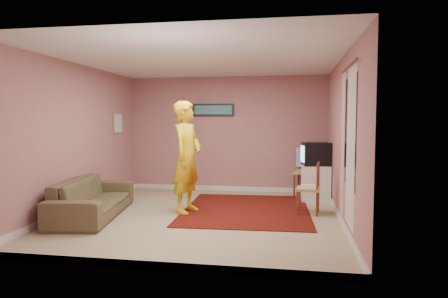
% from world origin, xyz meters
% --- Properties ---
extents(ground, '(5.00, 5.00, 0.00)m').
position_xyz_m(ground, '(0.00, 0.00, 0.00)').
color(ground, tan).
rests_on(ground, ground).
extents(wall_back, '(4.50, 0.02, 2.60)m').
position_xyz_m(wall_back, '(0.00, 2.50, 1.30)').
color(wall_back, '#A4716C').
rests_on(wall_back, ground).
extents(wall_front, '(4.50, 0.02, 2.60)m').
position_xyz_m(wall_front, '(0.00, -2.50, 1.30)').
color(wall_front, '#A4716C').
rests_on(wall_front, ground).
extents(wall_left, '(0.02, 5.00, 2.60)m').
position_xyz_m(wall_left, '(-2.25, 0.00, 1.30)').
color(wall_left, '#A4716C').
rests_on(wall_left, ground).
extents(wall_right, '(0.02, 5.00, 2.60)m').
position_xyz_m(wall_right, '(2.25, 0.00, 1.30)').
color(wall_right, '#A4716C').
rests_on(wall_right, ground).
extents(ceiling, '(4.50, 5.00, 0.02)m').
position_xyz_m(ceiling, '(0.00, 0.00, 2.60)').
color(ceiling, silver).
rests_on(ceiling, wall_back).
extents(baseboard_back, '(4.50, 0.02, 0.10)m').
position_xyz_m(baseboard_back, '(0.00, 2.49, 0.05)').
color(baseboard_back, silver).
rests_on(baseboard_back, ground).
extents(baseboard_front, '(4.50, 0.02, 0.10)m').
position_xyz_m(baseboard_front, '(0.00, -2.49, 0.05)').
color(baseboard_front, silver).
rests_on(baseboard_front, ground).
extents(baseboard_left, '(0.02, 5.00, 0.10)m').
position_xyz_m(baseboard_left, '(-2.24, 0.00, 0.05)').
color(baseboard_left, silver).
rests_on(baseboard_left, ground).
extents(baseboard_right, '(0.02, 5.00, 0.10)m').
position_xyz_m(baseboard_right, '(2.24, 0.00, 0.05)').
color(baseboard_right, silver).
rests_on(baseboard_right, ground).
extents(window, '(0.01, 1.10, 1.50)m').
position_xyz_m(window, '(2.24, -0.90, 1.45)').
color(window, black).
rests_on(window, wall_right).
extents(curtain_sheer, '(0.01, 0.75, 2.10)m').
position_xyz_m(curtain_sheer, '(2.23, -1.05, 1.25)').
color(curtain_sheer, silver).
rests_on(curtain_sheer, wall_right).
extents(curtain_floral, '(0.01, 0.35, 2.10)m').
position_xyz_m(curtain_floral, '(2.21, -0.35, 1.25)').
color(curtain_floral, beige).
rests_on(curtain_floral, wall_right).
extents(curtain_rod, '(0.02, 1.40, 0.02)m').
position_xyz_m(curtain_rod, '(2.20, -0.90, 2.32)').
color(curtain_rod, brown).
rests_on(curtain_rod, wall_right).
extents(picture_back, '(0.95, 0.04, 0.28)m').
position_xyz_m(picture_back, '(-0.30, 2.47, 1.85)').
color(picture_back, '#121A33').
rests_on(picture_back, wall_back).
extents(picture_left, '(0.04, 0.38, 0.42)m').
position_xyz_m(picture_left, '(-2.22, 1.60, 1.55)').
color(picture_left, tan).
rests_on(picture_left, wall_left).
extents(area_rug, '(2.33, 2.85, 0.01)m').
position_xyz_m(area_rug, '(0.68, 0.57, 0.01)').
color(area_rug, black).
rests_on(area_rug, ground).
extents(tv_cabinet, '(0.56, 0.51, 0.72)m').
position_xyz_m(tv_cabinet, '(1.95, 1.60, 0.36)').
color(tv_cabinet, silver).
rests_on(tv_cabinet, ground).
extents(crt_tv, '(0.59, 0.54, 0.46)m').
position_xyz_m(crt_tv, '(1.94, 1.60, 0.95)').
color(crt_tv, black).
rests_on(crt_tv, tv_cabinet).
extents(chair_a, '(0.55, 0.54, 0.55)m').
position_xyz_m(chair_a, '(1.77, 2.20, 0.62)').
color(chair_a, tan).
rests_on(chair_a, ground).
extents(dvd_player, '(0.38, 0.28, 0.06)m').
position_xyz_m(dvd_player, '(1.77, 2.20, 0.55)').
color(dvd_player, '#AEAEB3').
rests_on(dvd_player, chair_a).
extents(blue_throw, '(0.40, 0.05, 0.42)m').
position_xyz_m(blue_throw, '(1.77, 2.20, 0.82)').
color(blue_throw, '#88A8DF').
rests_on(blue_throw, chair_a).
extents(chair_b, '(0.43, 0.45, 0.48)m').
position_xyz_m(chair_b, '(1.76, 0.45, 0.54)').
color(chair_b, tan).
rests_on(chair_b, ground).
extents(game_console, '(0.24, 0.18, 0.05)m').
position_xyz_m(game_console, '(1.76, 0.45, 0.48)').
color(game_console, white).
rests_on(game_console, chair_b).
extents(sofa, '(1.19, 2.29, 0.64)m').
position_xyz_m(sofa, '(-1.80, -0.35, 0.32)').
color(sofa, brown).
rests_on(sofa, ground).
extents(person, '(0.60, 0.79, 1.94)m').
position_xyz_m(person, '(-0.33, 0.23, 0.97)').
color(person, yellow).
rests_on(person, ground).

